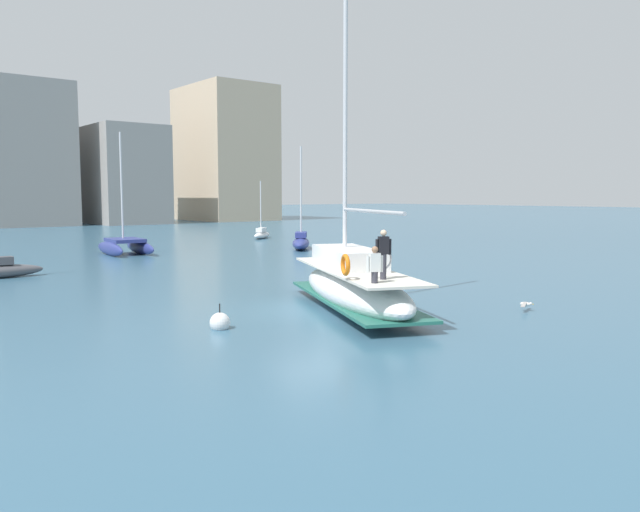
% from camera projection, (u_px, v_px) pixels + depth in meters
% --- Properties ---
extents(ground_plane, '(400.00, 400.00, 0.00)m').
position_uv_depth(ground_plane, '(305.00, 310.00, 22.73)').
color(ground_plane, '#38607A').
extents(main_sailboat, '(6.02, 9.76, 12.56)m').
position_uv_depth(main_sailboat, '(354.00, 285.00, 22.79)').
color(main_sailboat, white).
rests_on(main_sailboat, ground).
extents(moored_sloop_far, '(3.11, 5.75, 8.47)m').
position_uv_depth(moored_sloop_far, '(125.00, 245.00, 43.83)').
color(moored_sloop_far, navy).
rests_on(moored_sloop_far, ground).
extents(moored_catamaran, '(3.59, 3.19, 5.46)m').
position_uv_depth(moored_catamaran, '(262.00, 234.00, 59.84)').
color(moored_catamaran, white).
rests_on(moored_catamaran, ground).
extents(moored_cutter_left, '(4.42, 5.05, 7.83)m').
position_uv_depth(moored_cutter_left, '(301.00, 241.00, 48.31)').
color(moored_cutter_left, navy).
rests_on(moored_cutter_left, ground).
extents(seagull, '(0.93, 0.52, 0.17)m').
position_uv_depth(seagull, '(526.00, 304.00, 22.50)').
color(seagull, silver).
rests_on(seagull, ground).
extents(mooring_buoy, '(0.64, 0.64, 0.92)m').
position_uv_depth(mooring_buoy, '(220.00, 323.00, 19.52)').
color(mooring_buoy, silver).
rests_on(mooring_buoy, ground).
extents(waterfront_buildings, '(86.09, 19.97, 24.60)m').
position_uv_depth(waterfront_buildings, '(0.00, 156.00, 83.27)').
color(waterfront_buildings, '#B2B7BC').
rests_on(waterfront_buildings, ground).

